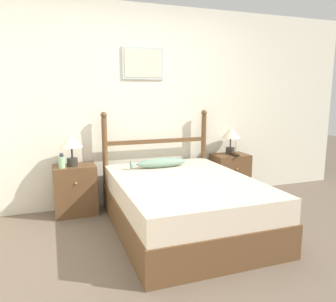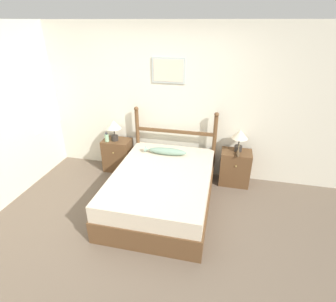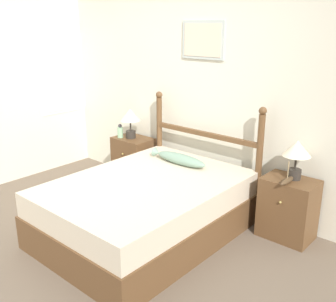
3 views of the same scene
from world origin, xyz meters
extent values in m
plane|color=brown|center=(0.00, 0.00, 0.00)|extent=(16.00, 16.00, 0.00)
cube|color=beige|center=(0.00, 1.73, 1.27)|extent=(6.40, 0.06, 2.55)
cube|color=#ADB7B2|center=(0.06, 1.69, 1.82)|extent=(0.54, 0.02, 0.40)
cube|color=beige|center=(0.06, 1.68, 1.82)|extent=(0.48, 0.01, 0.34)
cube|color=white|center=(-2.10, 1.45, 1.32)|extent=(0.01, 0.91, 1.07)
cube|color=white|center=(-2.09, 1.45, 1.32)|extent=(0.01, 0.83, 0.99)
cube|color=brown|center=(0.20, 0.64, 0.16)|extent=(1.42, 1.94, 0.32)
cube|color=beige|center=(0.20, 0.64, 0.44)|extent=(1.38, 1.90, 0.24)
cylinder|color=brown|center=(-0.48, 1.58, 0.58)|extent=(0.07, 0.07, 1.15)
sphere|color=brown|center=(-0.48, 1.58, 1.18)|extent=(0.08, 0.08, 0.08)
cylinder|color=brown|center=(0.87, 1.58, 0.58)|extent=(0.07, 0.07, 1.15)
sphere|color=brown|center=(0.87, 1.58, 1.18)|extent=(0.08, 0.08, 0.08)
cube|color=brown|center=(0.20, 1.58, 0.83)|extent=(1.35, 0.05, 0.05)
cube|color=brown|center=(-0.86, 1.50, 0.30)|extent=(0.49, 0.35, 0.60)
sphere|color=tan|center=(-0.86, 1.31, 0.43)|extent=(0.02, 0.02, 0.02)
cube|color=brown|center=(1.26, 1.50, 0.30)|extent=(0.49, 0.35, 0.60)
sphere|color=tan|center=(1.26, 1.31, 0.43)|extent=(0.02, 0.02, 0.02)
cylinder|color=#2D2823|center=(-0.88, 1.48, 0.65)|extent=(0.12, 0.12, 0.10)
cylinder|color=#2D2823|center=(-0.88, 1.48, 0.76)|extent=(0.02, 0.02, 0.13)
cone|color=beige|center=(-0.88, 1.48, 0.90)|extent=(0.26, 0.26, 0.15)
cylinder|color=#2D2823|center=(1.27, 1.53, 0.65)|extent=(0.12, 0.12, 0.10)
cylinder|color=#2D2823|center=(1.27, 1.53, 0.76)|extent=(0.02, 0.02, 0.13)
cone|color=beige|center=(1.27, 1.53, 0.90)|extent=(0.26, 0.26, 0.15)
cylinder|color=#99C699|center=(-1.00, 1.41, 0.67)|extent=(0.07, 0.07, 0.13)
sphere|color=#333338|center=(-1.00, 1.41, 0.75)|extent=(0.05, 0.05, 0.05)
ellipsoid|color=#4C3823|center=(1.27, 1.38, 0.62)|extent=(0.06, 0.24, 0.05)
cylinder|color=#997F56|center=(1.27, 1.38, 0.73)|extent=(0.01, 0.01, 0.16)
ellipsoid|color=gray|center=(0.14, 1.23, 0.61)|extent=(0.64, 0.15, 0.11)
cone|color=gray|center=(-0.20, 1.23, 0.61)|extent=(0.07, 0.10, 0.10)
camera|label=1|loc=(-1.10, -2.45, 1.45)|focal=35.00mm
camera|label=2|loc=(1.01, -2.49, 2.54)|focal=28.00mm
camera|label=3|loc=(2.63, -1.82, 1.99)|focal=42.00mm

